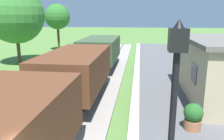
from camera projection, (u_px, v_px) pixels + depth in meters
name	position (u px, v px, depth m)	size (l,w,h in m)	color
freight_train	(77.00, 72.00, 10.53)	(2.50, 19.40, 2.12)	brown
bench_down_platform	(196.00, 65.00, 15.16)	(0.42, 1.50, 0.91)	#422819
potted_planter	(193.00, 116.00, 7.45)	(0.64, 0.64, 0.92)	#9E6642
lamp_post_near	(174.00, 91.00, 3.60)	(0.28, 0.28, 3.70)	black
tree_field_left	(15.00, 15.00, 18.14)	(4.70, 4.70, 6.45)	#4C3823
tree_field_distant	(57.00, 17.00, 25.64)	(2.90, 2.90, 5.38)	#4C3823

